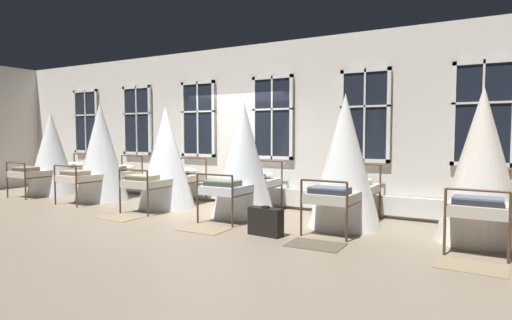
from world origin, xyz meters
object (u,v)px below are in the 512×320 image
object	(u,v)px
cot_third	(166,159)
cot_second	(101,153)
cot_first	(52,154)
cot_fourth	(243,159)
cot_fifth	(345,163)
cot_sixth	(482,167)
suitcase_dark	(266,221)

from	to	relation	value
cot_third	cot_second	bearing A→B (deg)	88.43
cot_first	cot_fourth	distance (m)	5.95
cot_first	cot_fifth	bearing A→B (deg)	-90.96
cot_third	cot_fifth	size ratio (longest dim) A/B	0.95
cot_fifth	cot_sixth	xyz separation A→B (m)	(2.07, -0.02, 0.01)
cot_third	suitcase_dark	size ratio (longest dim) A/B	3.77
suitcase_dark	cot_sixth	bearing A→B (deg)	27.49
cot_second	cot_fourth	size ratio (longest dim) A/B	1.03
cot_fifth	cot_second	bearing A→B (deg)	91.09
cot_fourth	cot_fifth	bearing A→B (deg)	-89.87
cot_fourth	cot_third	bearing A→B (deg)	89.87
cot_first	cot_fourth	world-z (taller)	cot_fourth
cot_fourth	cot_sixth	xyz separation A→B (m)	(4.09, 0.01, 0.01)
cot_first	cot_sixth	distance (m)	10.04
cot_first	cot_second	world-z (taller)	cot_second
cot_second	cot_fourth	distance (m)	3.99
cot_first	cot_fifth	distance (m)	7.97
cot_first	suitcase_dark	size ratio (longest dim) A/B	3.79
cot_fourth	cot_fifth	world-z (taller)	cot_fifth
cot_first	cot_second	xyz separation A→B (m)	(1.96, -0.05, 0.08)
cot_fourth	cot_first	bearing A→B (deg)	88.95
cot_second	cot_sixth	size ratio (longest dim) A/B	1.02
cot_fourth	cot_sixth	size ratio (longest dim) A/B	0.99
cot_third	cot_sixth	distance (m)	6.03
cot_third	cot_fourth	bearing A→B (deg)	-90.93
cot_second	cot_sixth	world-z (taller)	cot_second
cot_second	cot_third	size ratio (longest dim) A/B	1.08
cot_fourth	cot_fifth	distance (m)	2.02
cot_first	cot_second	size ratio (longest dim) A/B	0.93
cot_second	suitcase_dark	bearing A→B (deg)	-102.81
cot_second	cot_fourth	xyz separation A→B (m)	(3.99, 0.03, -0.04)
suitcase_dark	cot_second	bearing A→B (deg)	172.16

